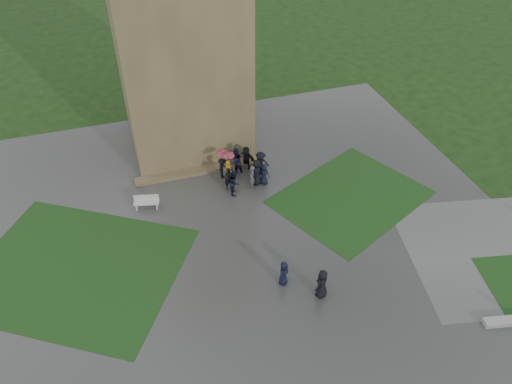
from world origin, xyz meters
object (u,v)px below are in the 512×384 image
object	(u,v)px
pedestrian_mid	(284,273)
pedestrian_near	(322,284)
bench	(147,202)
tower	(176,19)

from	to	relation	value
pedestrian_mid	pedestrian_near	size ratio (longest dim) A/B	0.84
bench	pedestrian_near	distance (m)	12.28
tower	bench	bearing A→B (deg)	-119.89
tower	bench	world-z (taller)	tower
tower	pedestrian_mid	xyz separation A→B (m)	(1.92, -15.36, -8.24)
tower	pedestrian_mid	world-z (taller)	tower
bench	pedestrian_mid	xyz separation A→B (m)	(5.98, -8.30, 0.28)
bench	pedestrian_mid	world-z (taller)	pedestrian_mid
tower	pedestrian_near	bearing A→B (deg)	-78.23
tower	pedestrian_mid	size ratio (longest dim) A/B	12.16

